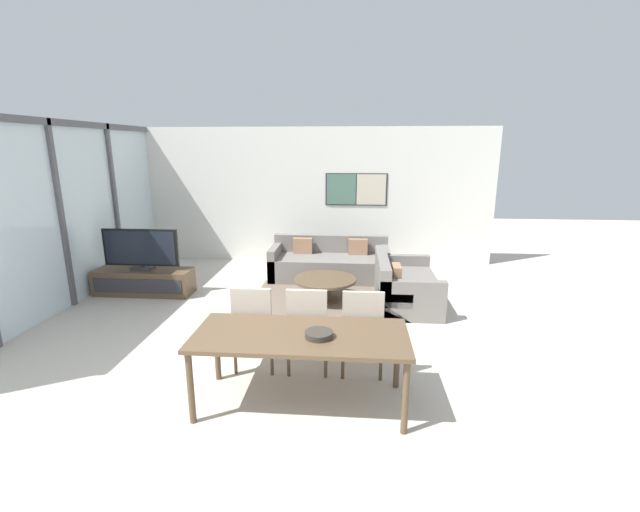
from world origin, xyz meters
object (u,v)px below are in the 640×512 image
(fruit_bowl, at_px, (319,334))
(television, at_px, (141,249))
(dining_chair_left, at_px, (255,323))
(sofa_main, at_px, (330,264))
(coffee_table, at_px, (325,284))
(dining_chair_centre, at_px, (308,325))
(sofa_side, at_px, (401,287))
(dining_table, at_px, (301,340))
(dining_chair_right, at_px, (362,327))
(tv_console, at_px, (144,282))

(fruit_bowl, bearing_deg, television, 136.65)
(television, xyz_separation_m, dining_chair_left, (2.44, -2.33, -0.22))
(sofa_main, xyz_separation_m, coffee_table, (0.00, -1.31, 0.02))
(dining_chair_centre, height_order, fruit_bowl, dining_chair_centre)
(fruit_bowl, bearing_deg, dining_chair_left, 138.09)
(television, distance_m, sofa_side, 4.28)
(sofa_main, relative_size, sofa_side, 1.36)
(dining_table, height_order, dining_chair_centre, dining_chair_centre)
(dining_chair_centre, bearing_deg, sofa_side, 61.04)
(dining_chair_left, height_order, dining_chair_right, same)
(sofa_side, bearing_deg, sofa_main, 42.59)
(dining_chair_centre, xyz_separation_m, fruit_bowl, (0.17, -0.68, 0.21))
(fruit_bowl, bearing_deg, coffee_table, 92.83)
(television, relative_size, dining_chair_right, 1.28)
(television, xyz_separation_m, coffee_table, (3.05, -0.10, -0.48))
(dining_chair_left, bearing_deg, television, 136.22)
(dining_chair_left, height_order, dining_chair_centre, same)
(tv_console, bearing_deg, coffee_table, -1.87)
(sofa_main, relative_size, dining_chair_right, 2.22)
(sofa_main, distance_m, coffee_table, 1.31)
(tv_console, height_order, dining_chair_centre, dining_chair_centre)
(television, height_order, dining_chair_left, television)
(sofa_side, relative_size, dining_chair_left, 1.63)
(coffee_table, bearing_deg, dining_chair_centre, -90.77)
(dining_chair_left, relative_size, fruit_bowl, 3.81)
(coffee_table, xyz_separation_m, dining_chair_left, (-0.61, -2.23, 0.26))
(dining_table, distance_m, dining_chair_right, 0.84)
(sofa_side, height_order, fruit_bowl, fruit_bowl)
(dining_chair_right, bearing_deg, sofa_main, 98.84)
(sofa_main, bearing_deg, coffee_table, -90.00)
(coffee_table, relative_size, fruit_bowl, 3.84)
(television, bearing_deg, dining_chair_centre, -37.74)
(dining_chair_centre, bearing_deg, dining_table, -90.00)
(tv_console, relative_size, sofa_side, 1.00)
(sofa_main, distance_m, dining_chair_left, 3.60)
(television, distance_m, sofa_main, 3.32)
(dining_chair_right, bearing_deg, fruit_bowl, -121.42)
(sofa_main, height_order, fruit_bowl, fruit_bowl)
(dining_table, distance_m, fruit_bowl, 0.21)
(television, relative_size, dining_chair_left, 1.28)
(tv_console, bearing_deg, sofa_side, -1.39)
(tv_console, bearing_deg, dining_table, -44.29)
(sofa_side, xyz_separation_m, dining_chair_centre, (-1.23, -2.23, 0.28))
(sofa_side, distance_m, dining_chair_centre, 2.57)
(tv_console, distance_m, dining_chair_right, 4.31)
(television, height_order, coffee_table, television)
(fruit_bowl, bearing_deg, sofa_side, 69.96)
(dining_chair_centre, bearing_deg, coffee_table, 89.23)
(television, height_order, sofa_main, television)
(tv_console, relative_size, sofa_main, 0.73)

